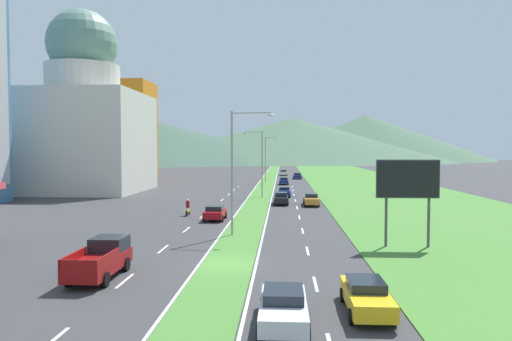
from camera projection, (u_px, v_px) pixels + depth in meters
name	position (u px, v px, depth m)	size (l,w,h in m)	color
ground_plane	(228.00, 265.00, 28.88)	(600.00, 600.00, 0.00)	#38383A
grass_median	(265.00, 187.00, 88.72)	(3.20, 240.00, 0.06)	#477F33
grass_verge_right	(376.00, 187.00, 87.54)	(24.00, 240.00, 0.06)	#477F33
lane_dash_left_2	(125.00, 281.00, 25.35)	(0.16, 2.80, 0.01)	silver
lane_dash_left_3	(163.00, 249.00, 33.42)	(0.16, 2.80, 0.01)	silver
lane_dash_left_4	(186.00, 230.00, 41.48)	(0.16, 2.80, 0.01)	silver
lane_dash_left_5	(202.00, 217.00, 49.54)	(0.16, 2.80, 0.01)	silver
lane_dash_left_6	(213.00, 207.00, 57.61)	(0.16, 2.80, 0.01)	silver
lane_dash_left_7	(222.00, 200.00, 65.67)	(0.16, 2.80, 0.01)	silver
lane_dash_left_8	(229.00, 195.00, 73.73)	(0.16, 2.80, 0.01)	silver
lane_dash_left_9	(234.00, 190.00, 81.79)	(0.16, 2.80, 0.01)	silver
lane_dash_left_10	(238.00, 186.00, 89.86)	(0.16, 2.80, 0.01)	silver
lane_dash_right_2	(315.00, 284.00, 24.77)	(0.16, 2.80, 0.01)	silver
lane_dash_right_3	(307.00, 251.00, 32.83)	(0.16, 2.80, 0.01)	silver
lane_dash_right_4	(303.00, 231.00, 40.90)	(0.16, 2.80, 0.01)	silver
lane_dash_right_5	(299.00, 217.00, 48.96)	(0.16, 2.80, 0.01)	silver
lane_dash_right_6	(297.00, 208.00, 57.02)	(0.16, 2.80, 0.01)	silver
lane_dash_right_7	(295.00, 201.00, 65.09)	(0.16, 2.80, 0.01)	silver
lane_dash_right_8	(294.00, 195.00, 73.15)	(0.16, 2.80, 0.01)	silver
lane_dash_right_9	(293.00, 190.00, 81.21)	(0.16, 2.80, 0.01)	silver
lane_dash_right_10	(292.00, 187.00, 89.27)	(0.16, 2.80, 0.01)	silver
edge_line_median_left	(256.00, 187.00, 88.82)	(0.16, 240.00, 0.01)	silver
edge_line_median_right	(274.00, 187.00, 88.62)	(0.16, 240.00, 0.01)	silver
domed_building	(83.00, 120.00, 78.75)	(19.58, 19.58, 30.19)	beige
midrise_colored	(125.00, 131.00, 111.41)	(12.40, 12.40, 22.88)	orange
hill_far_left	(149.00, 141.00, 274.75)	(193.07, 193.07, 24.05)	#3D5647
hill_far_center	(293.00, 139.00, 296.36)	(200.42, 200.42, 26.47)	#47664C
hill_far_right	(365.00, 138.00, 310.07)	(158.24, 158.24, 29.32)	#47664C
street_lamp_near	(237.00, 164.00, 38.35)	(3.54, 0.54, 10.17)	#99999E
street_lamp_mid	(260.00, 159.00, 69.00)	(2.90, 0.47, 9.76)	#99999E
street_lamp_far	(267.00, 157.00, 99.67)	(2.81, 0.32, 9.70)	#99999E
billboard_roadside	(408.00, 183.00, 33.76)	(4.51, 0.28, 6.34)	#4C4C51
car_0	(281.00, 198.00, 60.64)	(1.90, 4.49, 1.53)	black
car_1	(366.00, 295.00, 20.43)	(1.89, 4.58, 1.42)	yellow
car_2	(283.00, 307.00, 18.96)	(2.01, 4.64, 1.43)	silver
car_3	(283.00, 173.00, 126.82)	(2.02, 4.53, 1.51)	silver
car_4	(284.00, 181.00, 94.86)	(1.87, 4.06, 1.42)	navy
car_5	(297.00, 176.00, 112.72)	(1.99, 4.56, 1.44)	navy
car_6	(311.00, 199.00, 59.43)	(1.93, 4.76, 1.50)	#C6842D
car_7	(215.00, 213.00, 47.22)	(2.01, 4.25, 1.44)	maroon
car_8	(284.00, 192.00, 70.28)	(1.86, 4.47, 1.47)	navy
pickup_truck_0	(101.00, 259.00, 26.16)	(2.18, 5.40, 2.00)	maroon
motorcycle_rider	(188.00, 209.00, 50.36)	(0.36, 2.00, 1.80)	black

